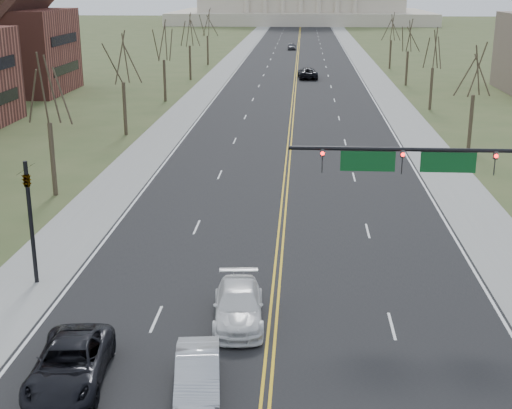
# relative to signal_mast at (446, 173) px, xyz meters

# --- Properties ---
(road) EXTENTS (20.00, 380.00, 0.01)m
(road) POSITION_rel_signal_mast_xyz_m (-7.45, 96.50, -5.76)
(road) COLOR black
(road) RESTS_ON ground
(cross_road) EXTENTS (120.00, 14.00, 0.01)m
(cross_road) POSITION_rel_signal_mast_xyz_m (-7.45, -7.50, -5.76)
(cross_road) COLOR black
(cross_road) RESTS_ON ground
(sidewalk_left) EXTENTS (4.00, 380.00, 0.03)m
(sidewalk_left) POSITION_rel_signal_mast_xyz_m (-19.45, 96.50, -5.75)
(sidewalk_left) COLOR gray
(sidewalk_left) RESTS_ON ground
(sidewalk_right) EXTENTS (4.00, 380.00, 0.03)m
(sidewalk_right) POSITION_rel_signal_mast_xyz_m (4.55, 96.50, -5.75)
(sidewalk_right) COLOR gray
(sidewalk_right) RESTS_ON ground
(center_line) EXTENTS (0.42, 380.00, 0.01)m
(center_line) POSITION_rel_signal_mast_xyz_m (-7.45, 96.50, -5.75)
(center_line) COLOR gold
(center_line) RESTS_ON road
(edge_line_left) EXTENTS (0.15, 380.00, 0.01)m
(edge_line_left) POSITION_rel_signal_mast_xyz_m (-17.25, 96.50, -5.75)
(edge_line_left) COLOR silver
(edge_line_left) RESTS_ON road
(edge_line_right) EXTENTS (0.15, 380.00, 0.01)m
(edge_line_right) POSITION_rel_signal_mast_xyz_m (2.35, 96.50, -5.75)
(edge_line_right) COLOR silver
(edge_line_right) RESTS_ON road
(signal_mast) EXTENTS (12.12, 0.44, 7.20)m
(signal_mast) POSITION_rel_signal_mast_xyz_m (0.00, 0.00, 0.00)
(signal_mast) COLOR black
(signal_mast) RESTS_ON ground
(signal_left) EXTENTS (0.32, 0.36, 6.00)m
(signal_left) POSITION_rel_signal_mast_xyz_m (-18.95, 0.00, -2.05)
(signal_left) COLOR black
(signal_left) RESTS_ON ground
(tree_l_0) EXTENTS (3.96, 3.96, 9.00)m
(tree_l_0) POSITION_rel_signal_mast_xyz_m (-22.95, 14.50, 1.18)
(tree_l_0) COLOR #3D3124
(tree_l_0) RESTS_ON ground
(tree_r_1) EXTENTS (3.74, 3.74, 8.50)m
(tree_r_1) POSITION_rel_signal_mast_xyz_m (8.05, 30.50, 0.79)
(tree_r_1) COLOR #3D3124
(tree_r_1) RESTS_ON ground
(tree_l_1) EXTENTS (3.96, 3.96, 9.00)m
(tree_l_1) POSITION_rel_signal_mast_xyz_m (-22.95, 34.50, 1.18)
(tree_l_1) COLOR #3D3124
(tree_l_1) RESTS_ON ground
(tree_r_2) EXTENTS (3.74, 3.74, 8.50)m
(tree_r_2) POSITION_rel_signal_mast_xyz_m (8.05, 50.50, 0.79)
(tree_r_2) COLOR #3D3124
(tree_r_2) RESTS_ON ground
(tree_l_2) EXTENTS (3.96, 3.96, 9.00)m
(tree_l_2) POSITION_rel_signal_mast_xyz_m (-22.95, 54.50, 1.18)
(tree_l_2) COLOR #3D3124
(tree_l_2) RESTS_ON ground
(tree_r_3) EXTENTS (3.74, 3.74, 8.50)m
(tree_r_3) POSITION_rel_signal_mast_xyz_m (8.05, 70.50, 0.79)
(tree_r_3) COLOR #3D3124
(tree_r_3) RESTS_ON ground
(tree_l_3) EXTENTS (3.96, 3.96, 9.00)m
(tree_l_3) POSITION_rel_signal_mast_xyz_m (-22.95, 74.50, 1.18)
(tree_l_3) COLOR #3D3124
(tree_l_3) RESTS_ON ground
(tree_r_4) EXTENTS (3.74, 3.74, 8.50)m
(tree_r_4) POSITION_rel_signal_mast_xyz_m (8.05, 90.50, 0.79)
(tree_r_4) COLOR #3D3124
(tree_r_4) RESTS_ON ground
(tree_l_4) EXTENTS (3.96, 3.96, 9.00)m
(tree_l_4) POSITION_rel_signal_mast_xyz_m (-22.95, 94.50, 1.18)
(tree_l_4) COLOR #3D3124
(tree_l_4) RESTS_ON ground
(car_sb_inner_lead) EXTENTS (2.07, 4.54, 1.44)m
(car_sb_inner_lead) POSITION_rel_signal_mast_xyz_m (-9.84, -9.01, -5.03)
(car_sb_inner_lead) COLOR #B3B6BB
(car_sb_inner_lead) RESTS_ON road
(car_sb_outer_lead) EXTENTS (3.03, 5.68, 1.52)m
(car_sb_outer_lead) POSITION_rel_signal_mast_xyz_m (-14.48, -8.74, -4.99)
(car_sb_outer_lead) COLOR black
(car_sb_outer_lead) RESTS_ON road
(car_sb_inner_second) EXTENTS (2.49, 5.27, 1.49)m
(car_sb_inner_second) POSITION_rel_signal_mast_xyz_m (-8.90, -3.51, -5.01)
(car_sb_inner_second) COLOR white
(car_sb_inner_second) RESTS_ON road
(car_far_nb) EXTENTS (3.17, 6.13, 1.65)m
(car_far_nb) POSITION_rel_signal_mast_xyz_m (-5.66, 77.08, -4.92)
(car_far_nb) COLOR black
(car_far_nb) RESTS_ON road
(car_far_sb) EXTENTS (1.85, 4.22, 1.41)m
(car_far_sb) POSITION_rel_signal_mast_xyz_m (-8.84, 124.68, -5.04)
(car_far_sb) COLOR #494A50
(car_far_sb) RESTS_ON road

